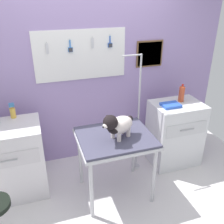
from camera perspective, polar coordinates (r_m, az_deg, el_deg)
ground at (r=3.10m, az=1.01°, el=-22.28°), size 4.40×4.00×0.04m
rear_wall_panel at (r=3.50m, az=-5.65°, el=6.82°), size 4.00×0.11×2.30m
grooming_table at (r=2.89m, az=0.75°, el=-6.86°), size 0.85×0.72×0.81m
grooming_arm at (r=3.32m, az=5.81°, el=-1.76°), size 0.30×0.11×1.63m
dog at (r=2.71m, az=1.30°, el=-2.93°), size 0.43×0.32×0.32m
counter_left at (r=3.29m, az=-22.13°, el=-10.21°), size 0.80×0.58×0.91m
cabinet_right at (r=3.71m, az=13.97°, el=-4.65°), size 0.68×0.54×0.92m
spray_bottle_short at (r=3.21m, az=-21.58°, el=0.09°), size 0.06×0.06×0.19m
soda_bottle at (r=3.55m, az=15.49°, el=4.05°), size 0.08×0.08×0.25m
supply_tray at (r=3.40m, az=13.14°, el=1.54°), size 0.24×0.18×0.04m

